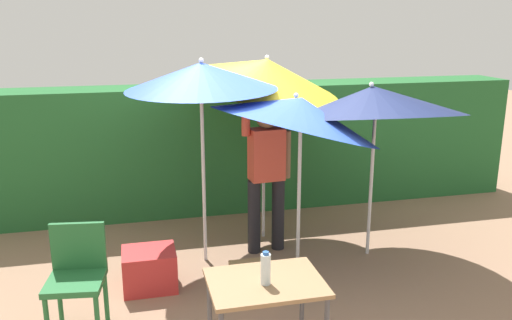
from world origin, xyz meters
The scene contains 12 objects.
ground_plane centered at (0.00, 0.00, 0.00)m, with size 24.00×24.00×0.00m, color #937056.
hedge_row centered at (0.00, 2.03, 0.83)m, with size 8.00×0.70×1.66m, color #23602D.
umbrella_rainbow centered at (0.35, 0.03, 1.62)m, with size 1.73×1.70×2.06m.
umbrella_orange centered at (0.25, 0.91, 1.91)m, with size 1.83×1.79×2.34m.
umbrella_yellow centered at (1.19, 0.15, 1.67)m, with size 1.86×1.88×2.01m.
umbrella_navy centered at (-0.52, 0.41, 1.95)m, with size 1.51×1.51×2.13m.
person_vendor centered at (0.16, 0.50, 0.93)m, with size 0.56×0.25×1.88m.
chair_plastic centered at (-1.72, -0.65, 0.51)m, with size 0.50×0.50×0.89m.
cooler_box centered at (-1.13, -0.07, 0.19)m, with size 0.50×0.43×0.38m, color red.
crate_cardboard centered at (-0.21, -0.43, 0.15)m, with size 0.38×0.31×0.30m, color #9E7A4C.
folding_table centered at (-0.38, -1.56, 0.65)m, with size 0.80×0.60×0.74m.
bottle_water centered at (-0.39, -1.60, 0.85)m, with size 0.07×0.07×0.24m.
Camera 1 is at (-1.23, -4.82, 2.51)m, focal length 37.57 mm.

